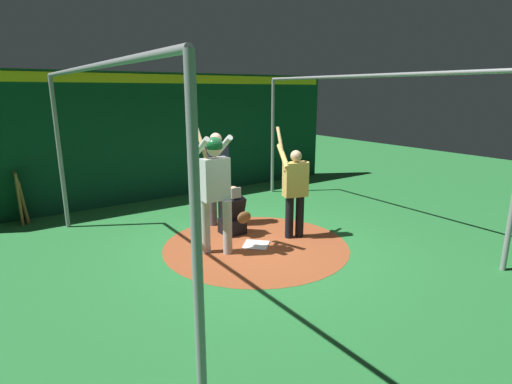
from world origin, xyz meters
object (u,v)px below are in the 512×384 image
(visitor, at_px, (295,188))
(batter, at_px, (215,183))
(catcher, at_px, (234,216))
(home_plate, at_px, (256,245))
(umpire, at_px, (217,174))
(bat_rack, at_px, (20,198))

(visitor, bearing_deg, batter, -78.87)
(batter, height_order, catcher, batter)
(home_plate, bearing_deg, umpire, 179.50)
(home_plate, height_order, batter, batter)
(visitor, bearing_deg, umpire, -133.84)
(batter, relative_size, visitor, 1.13)
(visitor, xyz_separation_m, bat_rack, (-3.77, -3.99, -0.42))
(home_plate, height_order, umpire, umpire)
(umpire, bearing_deg, visitor, 29.34)
(batter, distance_m, umpire, 1.46)
(catcher, bearing_deg, umpire, 177.42)
(catcher, distance_m, visitor, 1.25)
(umpire, relative_size, bat_rack, 1.73)
(batter, relative_size, bat_rack, 2.11)
(home_plate, relative_size, visitor, 0.21)
(catcher, bearing_deg, home_plate, 1.46)
(umpire, bearing_deg, catcher, -2.58)
(catcher, xyz_separation_m, bat_rack, (-3.02, -3.17, 0.14))
(bat_rack, bearing_deg, visitor, 46.64)
(umpire, bearing_deg, home_plate, -0.50)
(batter, relative_size, umpire, 1.22)
(batter, bearing_deg, home_plate, 81.32)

